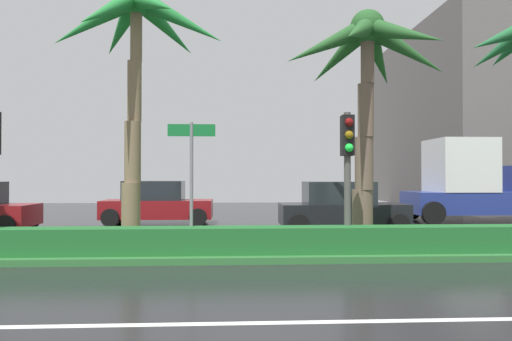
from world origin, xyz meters
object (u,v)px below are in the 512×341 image
(palm_tree_centre, at_px, (367,64))
(box_truck_lead, at_px, (482,185))
(palm_tree_centre_left, at_px, (137,35))
(car_in_traffic_third, at_px, (341,207))
(street_name_sign, at_px, (191,169))
(traffic_signal_median_right, at_px, (348,155))
(car_in_traffic_second, at_px, (157,203))

(palm_tree_centre, height_order, box_truck_lead, palm_tree_centre)
(palm_tree_centre_left, distance_m, car_in_traffic_third, 8.68)
(car_in_traffic_third, bearing_deg, box_truck_lead, 24.94)
(street_name_sign, relative_size, box_truck_lead, 0.47)
(traffic_signal_median_right, height_order, box_truck_lead, box_truck_lead)
(palm_tree_centre, height_order, car_in_traffic_third, palm_tree_centre)
(street_name_sign, bearing_deg, palm_tree_centre, 15.13)
(palm_tree_centre_left, relative_size, traffic_signal_median_right, 2.11)
(traffic_signal_median_right, xyz_separation_m, car_in_traffic_second, (-5.71, 7.95, -1.57))
(traffic_signal_median_right, bearing_deg, box_truck_lead, 46.61)
(car_in_traffic_second, bearing_deg, street_name_sign, -75.63)
(street_name_sign, height_order, car_in_traffic_third, street_name_sign)
(palm_tree_centre_left, relative_size, street_name_sign, 2.30)
(palm_tree_centre_left, xyz_separation_m, palm_tree_centre, (6.05, -0.30, -0.76))
(palm_tree_centre, height_order, car_in_traffic_second, palm_tree_centre)
(street_name_sign, bearing_deg, palm_tree_centre_left, 135.84)
(palm_tree_centre_left, relative_size, palm_tree_centre, 1.13)
(street_name_sign, bearing_deg, traffic_signal_median_right, 0.67)
(car_in_traffic_second, distance_m, car_in_traffic_third, 7.34)
(palm_tree_centre, distance_m, car_in_traffic_second, 10.25)
(traffic_signal_median_right, bearing_deg, car_in_traffic_second, 125.70)
(car_in_traffic_third, bearing_deg, palm_tree_centre_left, -150.00)
(palm_tree_centre_left, distance_m, palm_tree_centre, 6.11)
(palm_tree_centre_left, distance_m, traffic_signal_median_right, 6.31)
(traffic_signal_median_right, distance_m, box_truck_lead, 11.35)
(street_name_sign, distance_m, box_truck_lead, 14.13)
(palm_tree_centre, xyz_separation_m, street_name_sign, (-4.49, -1.21, -2.77))
(palm_tree_centre_left, bearing_deg, traffic_signal_median_right, -15.76)
(car_in_traffic_second, xyz_separation_m, box_truck_lead, (13.49, 0.27, 0.72))
(street_name_sign, relative_size, car_in_traffic_third, 0.70)
(car_in_traffic_second, height_order, car_in_traffic_third, same)
(traffic_signal_median_right, height_order, car_in_traffic_third, traffic_signal_median_right)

